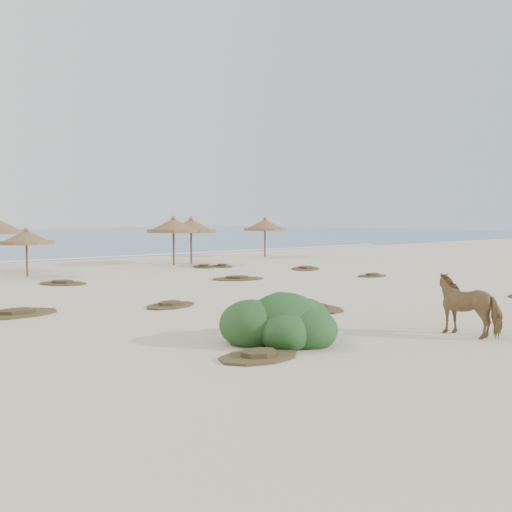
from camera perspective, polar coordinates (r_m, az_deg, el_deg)
The scene contains 18 objects.
ground at distance 18.32m, azimuth 3.96°, elevation -5.42°, with size 160.00×160.00×0.00m, color beige.
foam_line at distance 41.21m, azimuth -21.55°, elevation -0.44°, with size 70.00×0.60×0.01m, color white.
palapa_2 at distance 30.36m, azimuth -21.99°, elevation 1.70°, with size 3.36×3.36×2.48m.
palapa_4 at distance 36.10m, azimuth -6.51°, elevation 2.94°, with size 3.82×3.82×3.02m.
palapa_5 at distance 35.24m, azimuth -8.25°, elevation 2.96°, with size 3.47×3.47×3.07m.
palapa_6 at distance 42.16m, azimuth 0.91°, elevation 3.07°, with size 3.75×3.75×2.98m.
horse at distance 15.38m, azimuth 20.56°, elevation -4.61°, with size 0.82×1.80×1.52m, color olive.
bush at distance 13.76m, azimuth 2.80°, elevation -6.67°, with size 3.04×2.67×1.36m.
scrub_1 at distance 18.89m, azimuth -22.87°, elevation -5.28°, with size 2.59×1.73×0.16m.
scrub_2 at distance 19.21m, azimuth -8.57°, elevation -4.86°, with size 2.17×1.69×0.16m.
scrub_3 at distance 27.07m, azimuth -1.85°, elevation -2.24°, with size 2.93×2.49×0.16m.
scrub_4 at distance 28.93m, azimuth 11.53°, elevation -1.92°, with size 1.77×1.28×0.16m.
scrub_5 at distance 32.38m, azimuth 4.99°, elevation -1.23°, with size 2.92×2.85×0.16m.
scrub_7 at distance 33.85m, azimuth -3.41°, elevation -0.99°, with size 1.59×2.03×0.16m.
scrub_9 at distance 18.58m, azimuth 5.79°, elevation -5.13°, with size 1.74×2.48×0.16m.
scrub_10 at distance 33.61m, azimuth -5.19°, elevation -1.04°, with size 1.65×2.15×0.16m.
scrub_11 at distance 12.22m, azimuth 0.28°, elevation -9.93°, with size 1.98×1.39×0.16m.
scrub_13 at distance 26.59m, azimuth -18.77°, elevation -2.57°, with size 2.49×2.73×0.16m.
Camera 1 is at (-12.34, -13.20, 2.99)m, focal length 40.00 mm.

